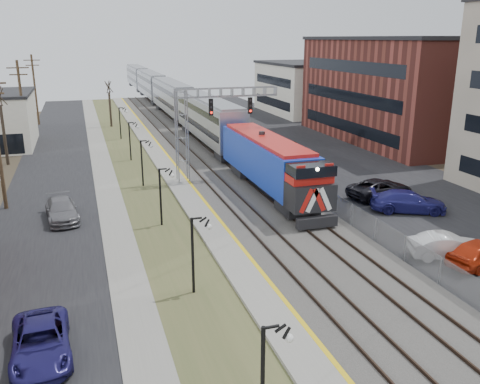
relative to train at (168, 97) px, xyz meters
name	(u,v)px	position (x,y,z in m)	size (l,w,h in m)	color
ground	(343,375)	(-5.50, -69.63, -2.94)	(160.00, 160.00, 0.00)	#473D2D
street_west	(54,173)	(-17.00, -34.63, -2.92)	(7.00, 120.00, 0.04)	black
sidewalk	(103,169)	(-12.50, -34.63, -2.90)	(2.00, 120.00, 0.08)	gray
grass_median	(134,167)	(-9.50, -34.63, -2.91)	(4.00, 120.00, 0.06)	#47502A
platform	(165,164)	(-6.50, -34.63, -2.82)	(2.00, 120.00, 0.24)	gray
ballast_bed	(213,161)	(-1.50, -34.63, -2.84)	(8.00, 120.00, 0.20)	#595651
parking_lot	(319,154)	(10.50, -34.63, -2.92)	(16.00, 120.00, 0.04)	black
platform_edge	(173,162)	(-5.62, -34.63, -2.69)	(0.24, 120.00, 0.01)	gold
track_near	(194,160)	(-3.50, -34.63, -2.66)	(1.58, 120.00, 0.15)	#2D2119
track_far	(227,158)	(0.00, -34.63, -2.66)	(1.58, 120.00, 0.15)	#2D2119
train	(168,97)	(0.00, 0.00, 0.00)	(3.00, 108.65, 5.33)	#1638B9
signal_gantry	(201,119)	(-4.28, -41.64, 2.65)	(9.00, 1.07, 8.15)	gray
lampposts	(160,196)	(-9.50, -51.35, -0.94)	(0.14, 62.14, 4.00)	black
fence	(251,151)	(2.70, -34.63, -2.14)	(0.04, 120.00, 1.60)	gray
buildings_east	(455,95)	(24.50, -38.45, 3.37)	(16.00, 76.00, 15.00)	#A69885
bare_trees	(40,138)	(-18.16, -30.72, -0.24)	(12.30, 42.30, 5.95)	#382D23
car_lot_a	(480,253)	(6.43, -63.28, -2.18)	(1.79, 4.45, 1.51)	#AF270D
car_lot_b	(448,247)	(5.35, -61.95, -2.22)	(1.53, 4.39, 1.45)	silver
car_lot_c	(380,189)	(8.03, -50.64, -2.18)	(2.51, 5.45, 1.51)	black
car_lot_d	(408,202)	(8.10, -54.24, -2.16)	(2.19, 5.38, 1.56)	navy
car_lot_e	(291,150)	(6.99, -35.20, -2.16)	(1.85, 4.60, 1.57)	slate
car_lot_f	(279,144)	(7.14, -31.22, -2.26)	(1.44, 4.12, 1.36)	#0A360B
car_street_a	(41,343)	(-16.41, -65.06, -2.27)	(2.23, 4.84, 1.35)	navy
car_street_b	(62,210)	(-15.95, -48.45, -2.22)	(2.01, 4.95, 1.44)	slate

